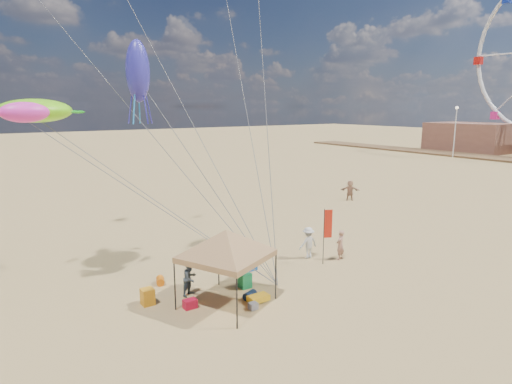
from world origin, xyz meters
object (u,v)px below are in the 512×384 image
Objects in this scene: cooler_blue at (251,266)px; person_far_c at (350,190)px; beach_cart at (258,298)px; lamp_north at (456,123)px; feather_flag at (327,227)px; chair_green at (245,280)px; person_near_b at (190,278)px; canopy_tent at (226,233)px; cooler_red at (190,304)px; chair_yellow at (148,297)px; person_near_a at (340,245)px; person_near_c at (308,243)px.

cooler_blue is 18.94m from person_far_c.
lamp_north reaches higher than beach_cart.
feather_flag is 6.14m from beach_cart.
person_far_c is 0.22× the size of lamp_north.
chair_green is 2.56m from person_near_b.
canopy_tent is 4.99m from cooler_blue.
chair_yellow is at bearing 135.09° from cooler_red.
lamp_north reaches higher than feather_flag.
canopy_tent is at bearing -156.18° from lamp_north.
chair_yellow reaches higher than cooler_blue.
person_far_c reaches higher than cooler_blue.
person_near_a is 0.20× the size of lamp_north.
lamp_north is (51.79, 23.37, 4.65)m from person_near_c.
feather_flag is 5.47m from chair_green.
cooler_blue reaches higher than beach_cart.
beach_cart is (1.19, -0.62, -2.94)m from canopy_tent.
person_near_c reaches higher than chair_yellow.
lamp_north is at bearing 22.65° from cooler_blue.
person_near_a is at bearing -28.11° from person_near_b.
person_near_c reaches higher than chair_green.
person_far_c reaches higher than chair_green.
chair_yellow is 0.39× the size of person_far_c.
cooler_blue is 0.77× the size of chair_green.
cooler_red is at bearing -44.91° from chair_yellow.
person_near_b is at bearing 117.17° from canopy_tent.
cooler_blue is 0.30× the size of person_far_c.
person_far_c is at bearing -160.08° from lamp_north.
person_near_a is at bearing -3.22° from chair_yellow.
beach_cart is 6.23m from person_near_c.
person_near_a is (4.87, -1.41, 0.63)m from cooler_blue.
person_near_b is (-0.87, 1.70, -2.35)m from canopy_tent.
person_near_c reaches higher than beach_cart.
beach_cart is 0.11× the size of lamp_north.
cooler_red is 65.16m from lamp_north.
person_near_c is at bearing -99.87° from person_far_c.
lamp_north is (57.20, 26.40, 5.32)m from beach_cart.
person_near_a reaches higher than chair_yellow.
beach_cart is at bearing -31.99° from chair_yellow.
person_far_c reaches higher than cooler_red.
canopy_tent reaches higher than cooler_red.
person_near_a is 0.94× the size of person_near_c.
beach_cart is at bearing -101.65° from person_far_c.
person_far_c reaches higher than person_near_b.
canopy_tent is at bearing 22.46° from person_near_c.
chair_yellow reaches higher than beach_cart.
chair_yellow is at bearing -158.64° from lamp_north.
feather_flag is 4.29× the size of chair_green.
beach_cart is (-0.38, -1.65, -0.15)m from chair_green.
beach_cart is at bearing 31.62° from person_near_c.
person_near_b is (-2.43, 0.66, 0.43)m from chair_green.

